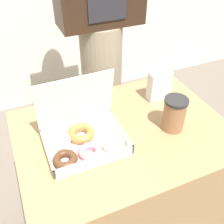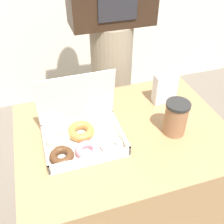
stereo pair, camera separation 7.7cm
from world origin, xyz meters
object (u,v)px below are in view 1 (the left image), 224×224
Objects in this scene: donut_box at (81,137)px; coffee_cup at (174,114)px; person_customer at (100,20)px; napkin_holder at (159,86)px.

donut_box is 2.08× the size of coffee_cup.
person_customer reaches higher than donut_box.
coffee_cup is 1.02× the size of napkin_holder.
person_customer is at bearing 105.09° from napkin_holder.
coffee_cup is at bearing -84.36° from person_customer.
person_customer reaches higher than napkin_holder.
donut_box is 2.13× the size of napkin_holder.
coffee_cup is (0.38, -0.05, 0.03)m from donut_box.
napkin_holder is (0.43, 0.15, 0.03)m from donut_box.
donut_box is at bearing -160.82° from napkin_holder.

